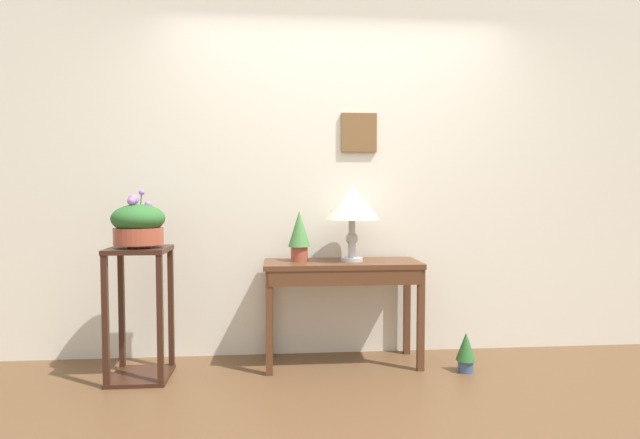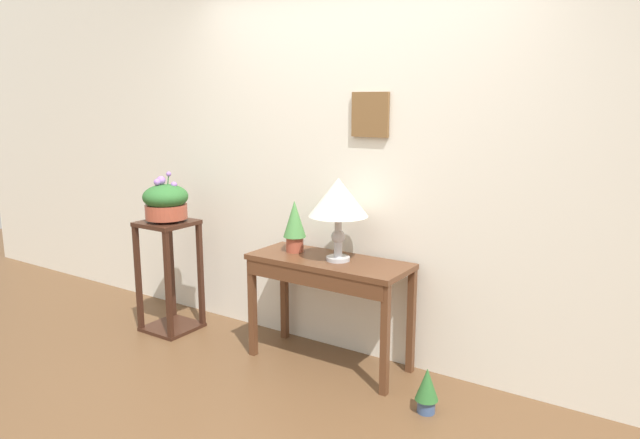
% 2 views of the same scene
% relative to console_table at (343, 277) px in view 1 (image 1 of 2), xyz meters
% --- Properties ---
extents(back_wall_with_art, '(9.00, 0.13, 2.80)m').
position_rel_console_table_xyz_m(back_wall_with_art, '(-0.00, 0.33, 0.78)').
color(back_wall_with_art, silver).
rests_on(back_wall_with_art, ground).
extents(console_table, '(1.08, 0.43, 0.73)m').
position_rel_console_table_xyz_m(console_table, '(0.00, 0.00, 0.00)').
color(console_table, '#56331E').
rests_on(console_table, ground).
extents(table_lamp, '(0.38, 0.38, 0.53)m').
position_rel_console_table_xyz_m(table_lamp, '(0.07, 0.02, 0.50)').
color(table_lamp, '#B7B7BC').
rests_on(table_lamp, console_table).
extents(potted_plant_on_console, '(0.15, 0.15, 0.35)m').
position_rel_console_table_xyz_m(potted_plant_on_console, '(-0.30, 0.05, 0.30)').
color(potted_plant_on_console, '#9E4733').
rests_on(potted_plant_on_console, console_table).
extents(pedestal_stand_left, '(0.37, 0.37, 0.85)m').
position_rel_console_table_xyz_m(pedestal_stand_left, '(-1.34, -0.14, -0.19)').
color(pedestal_stand_left, '#381E14').
rests_on(pedestal_stand_left, ground).
extents(planter_bowl_wide, '(0.33, 0.33, 0.37)m').
position_rel_console_table_xyz_m(planter_bowl_wide, '(-1.34, -0.14, 0.38)').
color(planter_bowl_wide, '#9E4733').
rests_on(planter_bowl_wide, pedestal_stand_left).
extents(potted_plant_floor, '(0.13, 0.13, 0.27)m').
position_rel_console_table_xyz_m(potted_plant_floor, '(0.80, -0.21, -0.47)').
color(potted_plant_floor, '#3D5684').
rests_on(potted_plant_floor, ground).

